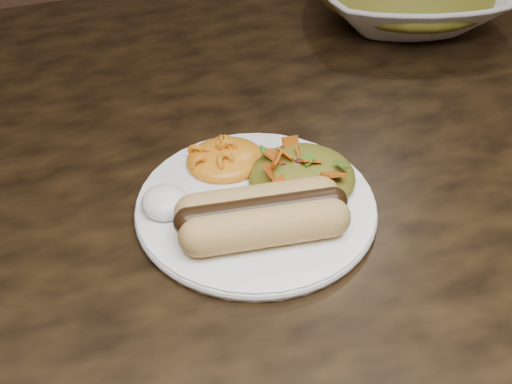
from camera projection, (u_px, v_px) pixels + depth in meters
name	position (u px, v px, depth m)	size (l,w,h in m)	color
table	(196.00, 240.00, 0.62)	(1.60, 0.90, 0.75)	black
plate	(256.00, 206.00, 0.51)	(0.20, 0.20, 0.01)	white
hotdog	(262.00, 214.00, 0.47)	(0.12, 0.08, 0.03)	tan
mac_and_cheese	(225.00, 151.00, 0.54)	(0.07, 0.07, 0.03)	orange
sour_cream	(165.00, 198.00, 0.49)	(0.04, 0.04, 0.02)	white
taco_salad	(303.00, 169.00, 0.52)	(0.09, 0.09, 0.04)	#A36E1E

